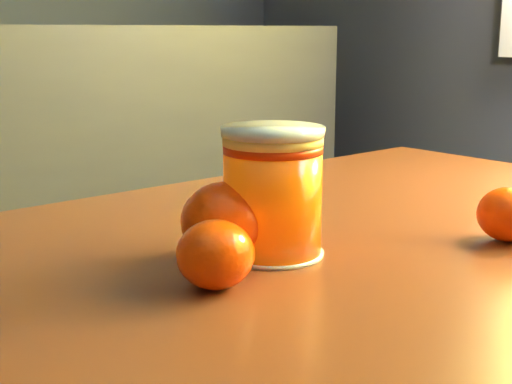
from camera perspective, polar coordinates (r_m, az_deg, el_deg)
table at (r=0.66m, az=8.27°, el=-12.02°), size 1.04×0.80×0.71m
juice_glass at (r=0.59m, az=1.34°, el=-0.05°), size 0.08×0.08×0.11m
orange_front at (r=0.58m, az=-2.46°, el=-2.36°), size 0.08×0.08×0.06m
orange_back at (r=0.67m, az=19.54°, el=-1.69°), size 0.06×0.06×0.05m
orange_extra at (r=0.52m, az=-3.27°, el=-5.01°), size 0.07×0.07×0.05m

